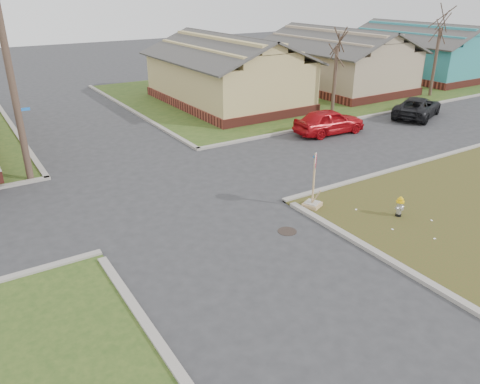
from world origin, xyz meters
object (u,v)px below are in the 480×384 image
stop_sign (313,195)px  dark_pickup (417,107)px  fire_hydrant (400,205)px  utility_pole (9,67)px  red_sedan (329,121)px

stop_sign → dark_pickup: (14.04, 6.58, 0.12)m
fire_hydrant → dark_pickup: (11.97, 8.80, 0.16)m
dark_pickup → utility_pole: bearing=61.5°
fire_hydrant → stop_sign: size_ratio=0.35×
utility_pole → fire_hydrant: (10.37, -10.67, -4.20)m
stop_sign → dark_pickup: 15.51m
red_sedan → stop_sign: bearing=138.0°
utility_pole → stop_sign: bearing=-45.5°
dark_pickup → stop_sign: bearing=91.4°
red_sedan → fire_hydrant: bearing=155.2°
stop_sign → red_sedan: bearing=20.7°
stop_sign → dark_pickup: size_ratio=0.47×
dark_pickup → red_sedan: bearing=64.4°
utility_pole → red_sedan: utility_pole is taller
utility_pole → dark_pickup: utility_pole is taller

